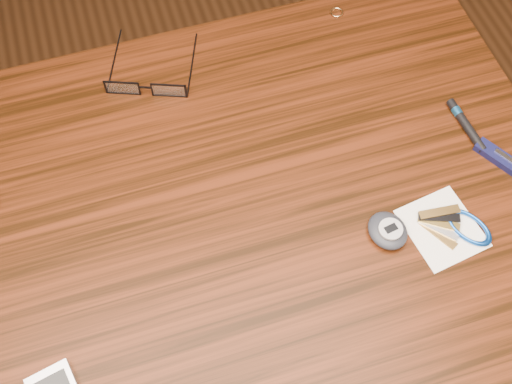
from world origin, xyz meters
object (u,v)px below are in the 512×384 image
at_px(pedometer, 388,230).
at_px(notepad_keys, 455,227).
at_px(eyeglasses, 147,86).
at_px(pocket_knife, 506,162).
at_px(desk, 223,243).

bearing_deg(pedometer, notepad_keys, -11.95).
bearing_deg(eyeglasses, pocket_knife, -31.57).
bearing_deg(pedometer, eyeglasses, 127.26).
xyz_separation_m(desk, pocket_knife, (0.42, -0.05, 0.11)).
height_order(desk, pocket_knife, pocket_knife).
xyz_separation_m(eyeglasses, pedometer, (0.26, -0.34, -0.00)).
distance_m(eyeglasses, notepad_keys, 0.50).
relative_size(notepad_keys, pocket_knife, 1.34).
xyz_separation_m(pedometer, pocket_knife, (0.21, 0.05, -0.00)).
relative_size(desk, pedometer, 14.95).
relative_size(eyeglasses, notepad_keys, 1.34).
relative_size(desk, eyeglasses, 5.93).
xyz_separation_m(eyeglasses, notepad_keys, (0.35, -0.36, -0.01)).
bearing_deg(desk, notepad_keys, -21.81).
distance_m(notepad_keys, pocket_knife, 0.14).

